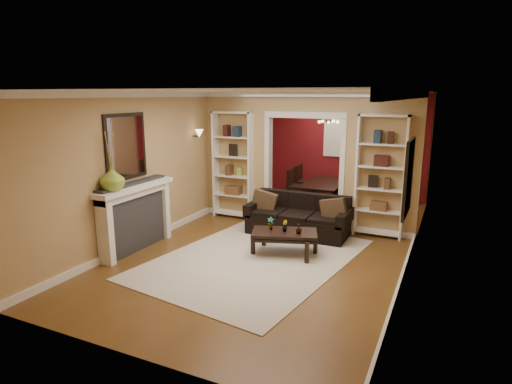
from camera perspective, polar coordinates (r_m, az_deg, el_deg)
The scene contains 30 objects.
floor at distance 8.00m, azimuth 3.47°, elevation -6.47°, with size 8.00×8.00×0.00m, color brown.
ceiling at distance 7.55m, azimuth 3.76°, elevation 13.24°, with size 8.00×8.00×0.00m, color white.
wall_back at distance 11.44m, azimuth 11.00°, elevation 6.14°, with size 8.00×8.00×0.00m, color tan.
wall_front at distance 4.29m, azimuth -16.41°, elevation -5.31°, with size 8.00×8.00×0.00m, color tan.
wall_left at distance 8.72m, azimuth -10.32°, elevation 4.11°, with size 8.00×8.00×0.00m, color tan.
wall_right at distance 7.17m, azimuth 20.59°, elevation 1.61°, with size 8.00×8.00×0.00m, color tan.
partition_wall at distance 8.78m, azimuth 6.48°, elevation 4.29°, with size 4.50×0.15×2.70m, color tan.
red_back_panel at distance 11.42m, azimuth 10.95°, elevation 5.98°, with size 4.44×0.04×2.64m, color maroon.
dining_window at distance 11.35m, azimuth 10.95°, elevation 7.11°, with size 0.78×0.03×0.98m, color #8CA5CC.
area_rug at distance 7.14m, azimuth -0.12°, elevation -8.84°, with size 2.72×3.80×0.01m, color beige.
sofa at distance 8.24m, azimuth 5.62°, elevation -3.12°, with size 1.97×0.85×0.77m, color black.
pillow_left at distance 8.41m, azimuth 1.11°, elevation -1.13°, with size 0.47×0.13×0.47m, color brown.
pillow_right at distance 7.97m, azimuth 10.36°, elevation -2.20°, with size 0.46×0.13×0.46m, color brown.
coffee_table at distance 7.27m, azimuth 3.79°, elevation -6.79°, with size 1.07×0.58×0.41m, color black.
plant_left at distance 7.26m, azimuth 1.98°, elevation -4.20°, with size 0.11×0.08×0.22m, color #336626.
plant_center at distance 7.18m, azimuth 3.83°, elevation -4.53°, with size 0.11×0.09×0.19m, color #336626.
plant_right at distance 7.10m, azimuth 5.72°, elevation -4.83°, with size 0.10×0.10×0.18m, color #336626.
bookshelf_left at distance 9.26m, azimuth -3.03°, elevation 3.55°, with size 0.90×0.30×2.30m, color white.
bookshelf_right at distance 8.29m, azimuth 16.27°, elevation 1.94°, with size 0.90×0.30×2.30m, color white.
fireplace at distance 7.63m, azimuth -15.58°, elevation -3.33°, with size 0.32×1.70×1.16m, color white.
vase at distance 7.09m, azimuth -18.62°, elevation 1.71°, with size 0.38×0.38×0.40m, color #8CB139.
mirror at distance 7.49m, azimuth -16.96°, elevation 5.81°, with size 0.03×0.95×1.10m, color silver.
wall_sconce at distance 9.06m, azimuth -7.91°, elevation 7.58°, with size 0.18×0.18×0.22m, color #FFE0A5.
framed_art at distance 6.16m, azimuth 19.59°, elevation 1.84°, with size 0.04×0.85×1.05m, color black.
dining_table at distance 10.54m, azimuth 9.25°, elevation -0.25°, with size 0.90×1.61×0.57m, color black.
dining_chair_nw at distance 10.38m, azimuth 5.91°, elevation 0.66°, with size 0.46×0.46×0.93m, color black.
dining_chair_ne at distance 10.09m, azimuth 11.82°, elevation -0.01°, with size 0.44×0.44×0.89m, color black.
dining_chair_sw at distance 10.93m, azimuth 6.95°, elevation 1.28°, with size 0.46×0.46×0.93m, color black.
dining_chair_se at distance 10.66m, azimuth 12.57°, elevation 0.68°, with size 0.45×0.45×0.90m, color black.
chandelier at distance 10.13m, azimuth 9.33°, elevation 9.16°, with size 0.50×0.50×0.30m, color #39201A.
Camera 1 is at (2.74, -7.03, 2.65)m, focal length 30.00 mm.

